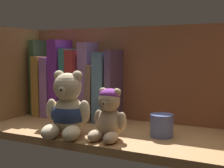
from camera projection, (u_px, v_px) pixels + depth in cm
name	position (u px, v px, depth cm)	size (l,w,h in cm)	color
shelf_board	(112.00, 134.00, 79.69)	(69.25, 27.57, 2.00)	#9E7042
shelf_back_panel	(132.00, 77.00, 91.11)	(71.65, 1.20, 30.33)	brown
shelf_side_panel_left	(10.00, 76.00, 93.47)	(1.60, 29.97, 30.33)	#9E7042
book_0	(42.00, 77.00, 102.27)	(2.11, 10.45, 24.60)	#375936
book_1	(48.00, 85.00, 101.35)	(2.61, 14.59, 19.37)	#AC7D37
book_2	(56.00, 86.00, 100.03)	(2.81, 13.98, 19.09)	#9966B1
book_3	(64.00, 78.00, 98.26)	(3.24, 13.75, 24.58)	#742998
book_4	(73.00, 83.00, 97.02)	(2.42, 12.35, 21.79)	teal
book_5	(81.00, 84.00, 95.76)	(2.72, 14.14, 21.33)	#9F2D2D
book_6	(90.00, 80.00, 94.13)	(3.45, 9.94, 23.70)	#926AA5
book_7	(99.00, 92.00, 93.14)	(1.94, 14.21, 16.99)	brown
book_8	(108.00, 86.00, 91.62)	(3.39, 14.34, 20.75)	#46627C
book_9	(117.00, 86.00, 90.24)	(2.07, 13.12, 21.38)	#523A5C
teddy_bear_larger	(68.00, 110.00, 74.39)	(11.99, 12.80, 16.17)	beige
teddy_bear_smaller	(109.00, 115.00, 70.92)	(8.91, 9.02, 12.26)	tan
pillar_candle	(162.00, 125.00, 73.65)	(5.71, 5.71, 5.55)	#4C5B99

